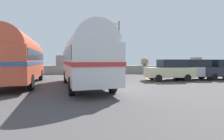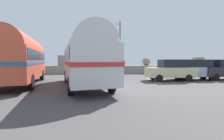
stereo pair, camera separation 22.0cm
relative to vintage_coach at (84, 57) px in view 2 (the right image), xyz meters
The scene contains 9 objects.
ground 2.80m from the vintage_coach, 14.10° to the right, with size 32.00×26.00×0.02m.
breakwater 11.60m from the vintage_coach, 79.86° to the left, with size 31.36×1.84×2.48m.
parking_lines 10.25m from the vintage_coach, 17.58° to the left, with size 7.92×4.40×0.01m.
vintage_coach is the anchor object (origin of this frame).
second_coach 4.88m from the vintage_coach, 166.44° to the left, with size 4.27×8.90×3.70m.
parked_car_nearest 7.78m from the vintage_coach, 21.52° to the left, with size 4.16×1.85×1.86m.
parked_car_middle 10.29m from the vintage_coach, 19.48° to the left, with size 4.13×1.78×1.86m.
parked_car_far 12.89m from the vintage_coach, 15.53° to the left, with size 4.23×2.05×1.86m.
lamp_post 7.24m from the vintage_coach, 64.70° to the left, with size 0.52×1.12×5.94m.
Camera 2 is at (-0.64, -10.92, 1.80)m, focal length 26.74 mm.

